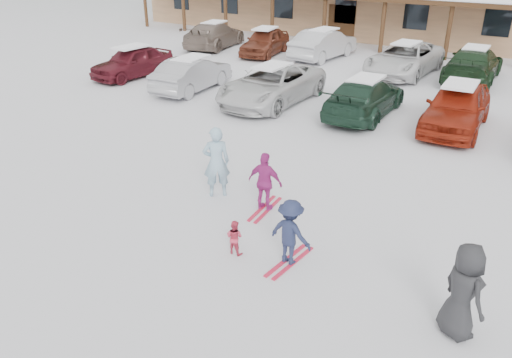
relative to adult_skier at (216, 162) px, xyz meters
The scene contains 18 objects.
ground 2.06m from the adult_skier, 51.88° to the right, with size 160.00×160.00×0.00m, color silver.
adult_skier is the anchor object (origin of this frame).
toddler_red 2.71m from the adult_skier, 46.42° to the right, with size 0.37×0.29×0.76m, color #CE3751.
child_navy 3.39m from the adult_skier, 28.76° to the right, with size 0.91×0.52×1.40m, color #1C2341.
skis_child_navy 3.50m from the adult_skier, 28.76° to the right, with size 0.20×1.40×0.03m, color red.
child_magenta 1.44m from the adult_skier, ahead, with size 0.86×0.36×1.47m, color #A9287C.
skis_child_magenta 1.69m from the adult_skier, ahead, with size 0.20×1.40×0.03m, color red.
bystander_dark 6.54m from the adult_skier, 17.30° to the right, with size 0.84×0.54×1.71m, color #242426.
parked_car_0 13.03m from the adult_skier, 143.54° to the left, with size 1.68×4.17×1.42m, color #57151E.
parked_car_1 9.95m from the adult_skier, 132.00° to the left, with size 1.49×4.27×1.41m, color #99999E.
parked_car_2 8.15m from the adult_skier, 110.46° to the left, with size 2.46×5.33×1.48m, color silver.
parked_car_3 8.10m from the adult_skier, 84.13° to the left, with size 1.94×4.77×1.38m, color #1A3426.
parked_car_4 9.21m from the adult_skier, 64.25° to the left, with size 1.86×4.61×1.57m, color maroon.
parked_car_7 19.21m from the adult_skier, 126.32° to the left, with size 2.09×5.14×1.49m, color #7A695C.
parked_car_8 17.20m from the adult_skier, 116.92° to the left, with size 1.72×4.27×1.46m, color brown.
parked_car_9 16.76m from the adult_skier, 105.84° to the left, with size 1.66×4.75×1.57m, color #B4B4B8.
parked_car_10 14.98m from the adult_skier, 89.24° to the left, with size 2.49×5.40×1.50m, color silver.
parked_car_11 15.74m from the adult_skier, 78.16° to the left, with size 2.13×5.23×1.52m, color #18311A.
Camera 1 is at (5.66, -7.63, 5.90)m, focal length 35.00 mm.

